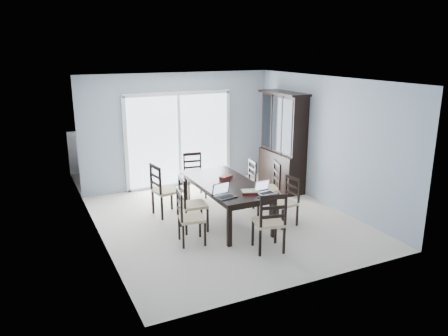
{
  "coord_description": "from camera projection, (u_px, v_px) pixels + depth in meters",
  "views": [
    {
      "loc": [
        -3.31,
        -6.86,
        3.14
      ],
      "look_at": [
        -0.04,
        0.0,
        1.03
      ],
      "focal_mm": 35.0,
      "sensor_mm": 36.0,
      "label": 1
    }
  ],
  "objects": [
    {
      "name": "ceiling",
      "position": [
        226.0,
        80.0,
        7.48
      ],
      "size": [
        5.0,
        5.0,
        0.0
      ],
      "primitive_type": "plane",
      "rotation": [
        3.14,
        0.0,
        0.0
      ],
      "color": "white",
      "rests_on": "back_wall"
    },
    {
      "name": "chair_right_mid",
      "position": [
        271.0,
        182.0,
        8.48
      ],
      "size": [
        0.55,
        0.54,
        1.16
      ],
      "rotation": [
        0.0,
        0.0,
        1.29
      ],
      "color": "black",
      "rests_on": "floor"
    },
    {
      "name": "hot_tub",
      "position": [
        148.0,
        155.0,
        10.9
      ],
      "size": [
        2.21,
        2.01,
        1.04
      ],
      "rotation": [
        0.0,
        0.0,
        0.11
      ],
      "color": "brown",
      "rests_on": "balcony"
    },
    {
      "name": "balcony",
      "position": [
        167.0,
        175.0,
        11.23
      ],
      "size": [
        4.5,
        2.0,
        0.1
      ],
      "primitive_type": "cube",
      "color": "gray",
      "rests_on": "ground"
    },
    {
      "name": "book_stack",
      "position": [
        249.0,
        192.0,
        7.39
      ],
      "size": [
        0.32,
        0.27,
        0.04
      ],
      "rotation": [
        0.0,
        0.0,
        -0.42
      ],
      "color": "maroon",
      "rests_on": "dining_table"
    },
    {
      "name": "chair_right_near",
      "position": [
        288.0,
        196.0,
        7.9
      ],
      "size": [
        0.44,
        0.43,
        1.02
      ],
      "rotation": [
        0.0,
        0.0,
        1.7
      ],
      "color": "black",
      "rests_on": "floor"
    },
    {
      "name": "floor",
      "position": [
        226.0,
        221.0,
        8.18
      ],
      "size": [
        5.0,
        5.0,
        0.0
      ],
      "primitive_type": "plane",
      "color": "beige",
      "rests_on": "ground"
    },
    {
      "name": "cell_phone",
      "position": [
        261.0,
        197.0,
        7.17
      ],
      "size": [
        0.13,
        0.09,
        0.01
      ],
      "primitive_type": "cube",
      "rotation": [
        0.0,
        0.0,
        -0.29
      ],
      "color": "black",
      "rests_on": "dining_table"
    },
    {
      "name": "laptop_dark",
      "position": [
        226.0,
        194.0,
        7.17
      ],
      "size": [
        0.37,
        0.28,
        0.23
      ],
      "rotation": [
        0.0,
        0.0,
        0.16
      ],
      "color": "black",
      "rests_on": "dining_table"
    },
    {
      "name": "chair_right_far",
      "position": [
        248.0,
        176.0,
        9.1
      ],
      "size": [
        0.43,
        0.42,
        1.01
      ],
      "rotation": [
        0.0,
        0.0,
        1.46
      ],
      "color": "black",
      "rests_on": "floor"
    },
    {
      "name": "sliding_door",
      "position": [
        179.0,
        139.0,
        10.04
      ],
      "size": [
        2.52,
        0.05,
        2.18
      ],
      "color": "silver",
      "rests_on": "floor"
    },
    {
      "name": "dining_table",
      "position": [
        226.0,
        187.0,
        8.0
      ],
      "size": [
        1.0,
        2.2,
        0.75
      ],
      "color": "black",
      "rests_on": "floor"
    },
    {
      "name": "chair_left_mid",
      "position": [
        188.0,
        198.0,
        7.6
      ],
      "size": [
        0.48,
        0.47,
        1.14
      ],
      "rotation": [
        0.0,
        0.0,
        -1.68
      ],
      "color": "black",
      "rests_on": "floor"
    },
    {
      "name": "chair_left_near",
      "position": [
        186.0,
        212.0,
        7.09
      ],
      "size": [
        0.47,
        0.46,
        1.06
      ],
      "rotation": [
        0.0,
        0.0,
        -1.73
      ],
      "color": "black",
      "rests_on": "floor"
    },
    {
      "name": "game_box",
      "position": [
        226.0,
        177.0,
        8.18
      ],
      "size": [
        0.28,
        0.21,
        0.06
      ],
      "primitive_type": "cube",
      "rotation": [
        0.0,
        0.0,
        0.41
      ],
      "color": "#501012",
      "rests_on": "dining_table"
    },
    {
      "name": "china_hutch",
      "position": [
        283.0,
        142.0,
        9.82
      ],
      "size": [
        0.5,
        1.38,
        2.2
      ],
      "color": "black",
      "rests_on": "floor"
    },
    {
      "name": "wall_right",
      "position": [
        327.0,
        142.0,
        8.76
      ],
      "size": [
        0.02,
        5.0,
        2.6
      ],
      "primitive_type": "cube",
      "color": "#919FAD",
      "rests_on": "floor"
    },
    {
      "name": "railing",
      "position": [
        155.0,
        145.0,
        11.94
      ],
      "size": [
        4.5,
        0.06,
        1.1
      ],
      "primitive_type": "cube",
      "color": "#99999E",
      "rests_on": "balcony"
    },
    {
      "name": "back_wall",
      "position": [
        179.0,
        130.0,
        10.0
      ],
      "size": [
        4.5,
        0.02,
        2.6
      ],
      "primitive_type": "cube",
      "color": "#919FAD",
      "rests_on": "floor"
    },
    {
      "name": "chair_left_far",
      "position": [
        161.0,
        184.0,
        8.26
      ],
      "size": [
        0.52,
        0.5,
        1.19
      ],
      "rotation": [
        0.0,
        0.0,
        -1.43
      ],
      "color": "black",
      "rests_on": "floor"
    },
    {
      "name": "laptop_silver",
      "position": [
        266.0,
        191.0,
        7.36
      ],
      "size": [
        0.32,
        0.24,
        0.21
      ],
      "rotation": [
        0.0,
        0.0,
        0.1
      ],
      "color": "silver",
      "rests_on": "dining_table"
    },
    {
      "name": "chair_end_far",
      "position": [
        194.0,
        170.0,
        9.43
      ],
      "size": [
        0.45,
        0.46,
        1.09
      ],
      "rotation": [
        0.0,
        0.0,
        3.03
      ],
      "color": "black",
      "rests_on": "floor"
    },
    {
      "name": "wall_left",
      "position": [
        98.0,
        168.0,
        6.9
      ],
      "size": [
        0.02,
        5.0,
        2.6
      ],
      "primitive_type": "cube",
      "color": "#919FAD",
      "rests_on": "floor"
    },
    {
      "name": "chair_end_near",
      "position": [
        271.0,
        216.0,
        6.76
      ],
      "size": [
        0.52,
        0.53,
        1.15
      ],
      "rotation": [
        0.0,
        0.0,
        -0.22
      ],
      "color": "black",
      "rests_on": "floor"
    }
  ]
}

